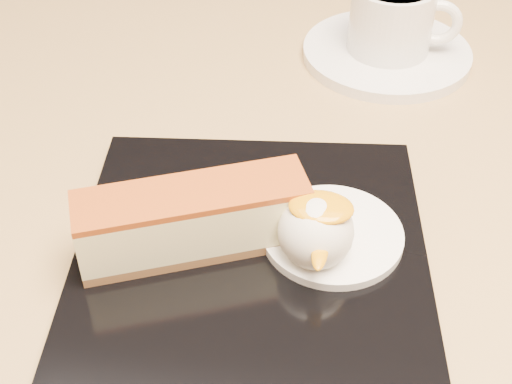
% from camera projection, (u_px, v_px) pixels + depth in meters
% --- Properties ---
extents(table, '(0.80, 0.80, 0.72)m').
position_uv_depth(table, '(305.00, 373.00, 0.57)').
color(table, black).
rests_on(table, ground).
extents(dessert_plate, '(0.24, 0.24, 0.01)m').
position_uv_depth(dessert_plate, '(251.00, 253.00, 0.45)').
color(dessert_plate, black).
rests_on(dessert_plate, table).
extents(cheesecake, '(0.14, 0.09, 0.05)m').
position_uv_depth(cheesecake, '(193.00, 219.00, 0.43)').
color(cheesecake, brown).
rests_on(cheesecake, dessert_plate).
extents(cream_smear, '(0.09, 0.09, 0.01)m').
position_uv_depth(cream_smear, '(332.00, 235.00, 0.45)').
color(cream_smear, white).
rests_on(cream_smear, dessert_plate).
extents(ice_cream_scoop, '(0.05, 0.05, 0.05)m').
position_uv_depth(ice_cream_scoop, '(316.00, 232.00, 0.43)').
color(ice_cream_scoop, white).
rests_on(ice_cream_scoop, cream_smear).
extents(mango_sauce, '(0.04, 0.03, 0.01)m').
position_uv_depth(mango_sauce, '(321.00, 207.00, 0.41)').
color(mango_sauce, orange).
rests_on(mango_sauce, ice_cream_scoop).
extents(mint_sprig, '(0.03, 0.02, 0.00)m').
position_uv_depth(mint_sprig, '(291.00, 200.00, 0.47)').
color(mint_sprig, green).
rests_on(mint_sprig, cream_smear).
extents(saucer, '(0.15, 0.15, 0.01)m').
position_uv_depth(saucer, '(387.00, 53.00, 0.64)').
color(saucer, white).
rests_on(saucer, table).
extents(coffee_cup, '(0.10, 0.07, 0.06)m').
position_uv_depth(coffee_cup, '(394.00, 17.00, 0.62)').
color(coffee_cup, white).
rests_on(coffee_cup, saucer).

